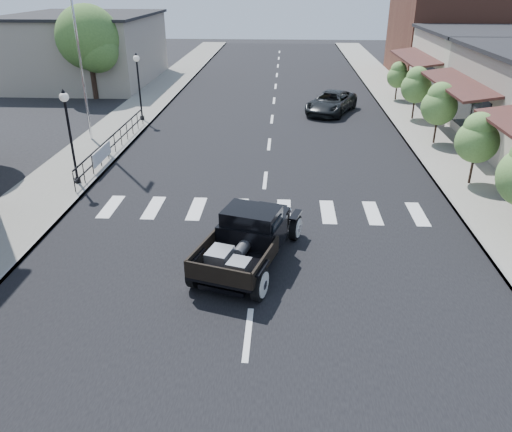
{
  "coord_description": "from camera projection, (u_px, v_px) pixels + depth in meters",
  "views": [
    {
      "loc": [
        0.73,
        -12.46,
        7.68
      ],
      "look_at": [
        -0.07,
        1.47,
        1.0
      ],
      "focal_mm": 35.0,
      "sensor_mm": 36.0,
      "label": 1
    }
  ],
  "objects": [
    {
      "name": "hotrod_pickup",
      "position": [
        249.0,
        237.0,
        14.55
      ],
      "size": [
        3.55,
        5.29,
        1.68
      ],
      "primitive_type": null,
      "rotation": [
        0.0,
        0.0,
        -0.29
      ],
      "color": "black",
      "rests_on": "ground"
    },
    {
      "name": "small_tree_c",
      "position": [
        438.0,
        114.0,
        24.57
      ],
      "size": [
        1.74,
        1.74,
        2.9
      ],
      "primitive_type": null,
      "color": "#56833C",
      "rests_on": "sidewalk_right"
    },
    {
      "name": "ground",
      "position": [
        255.0,
        268.0,
        14.58
      ],
      "size": [
        120.0,
        120.0,
        0.0
      ],
      "primitive_type": "plane",
      "color": "black",
      "rests_on": "ground"
    },
    {
      "name": "low_building_left",
      "position": [
        87.0,
        50.0,
        39.49
      ],
      "size": [
        10.0,
        12.0,
        5.0
      ],
      "primitive_type": "cube",
      "color": "gray",
      "rests_on": "ground"
    },
    {
      "name": "road",
      "position": [
        271.0,
        128.0,
        28.08
      ],
      "size": [
        14.0,
        80.0,
        0.02
      ],
      "primitive_type": "cube",
      "color": "black",
      "rests_on": "ground"
    },
    {
      "name": "road_markings",
      "position": [
        268.0,
        157.0,
        23.58
      ],
      "size": [
        12.0,
        60.0,
        0.06
      ],
      "primitive_type": null,
      "color": "silver",
      "rests_on": "ground"
    },
    {
      "name": "storefront_far",
      "position": [
        503.0,
        69.0,
        32.64
      ],
      "size": [
        10.0,
        9.0,
        4.5
      ],
      "primitive_type": "cube",
      "color": "beige",
      "rests_on": "ground"
    },
    {
      "name": "sidewalk_left",
      "position": [
        122.0,
        125.0,
        28.49
      ],
      "size": [
        3.0,
        80.0,
        0.15
      ],
      "primitive_type": "cube",
      "color": "gray",
      "rests_on": "ground"
    },
    {
      "name": "far_building_right",
      "position": [
        466.0,
        34.0,
        41.08
      ],
      "size": [
        11.0,
        10.0,
        7.0
      ],
      "primitive_type": "cube",
      "color": "brown",
      "rests_on": "ground"
    },
    {
      "name": "small_tree_e",
      "position": [
        397.0,
        81.0,
        33.64
      ],
      "size": [
        1.45,
        1.45,
        2.41
      ],
      "primitive_type": null,
      "color": "#56833C",
      "rests_on": "sidewalk_right"
    },
    {
      "name": "small_tree_b",
      "position": [
        475.0,
        150.0,
        19.67
      ],
      "size": [
        1.67,
        1.67,
        2.79
      ],
      "primitive_type": null,
      "color": "#56833C",
      "rests_on": "sidewalk_right"
    },
    {
      "name": "flagpole",
      "position": [
        72.0,
        7.0,
        23.07
      ],
      "size": [
        0.12,
        0.12,
        12.63
      ],
      "primitive_type": "cylinder",
      "color": "silver",
      "rests_on": "sidewalk_left"
    },
    {
      "name": "lamp_post_c",
      "position": [
        139.0,
        87.0,
        28.5
      ],
      "size": [
        0.36,
        0.36,
        3.76
      ],
      "primitive_type": null,
      "color": "black",
      "rests_on": "sidewalk_left"
    },
    {
      "name": "second_car",
      "position": [
        331.0,
        103.0,
        31.02
      ],
      "size": [
        3.85,
        5.18,
        1.31
      ],
      "primitive_type": "imported",
      "rotation": [
        0.0,
        0.0,
        -0.41
      ],
      "color": "black",
      "rests_on": "ground"
    },
    {
      "name": "big_tree_far",
      "position": [
        90.0,
        53.0,
        33.7
      ],
      "size": [
        4.22,
        4.22,
        6.2
      ],
      "primitive_type": null,
      "color": "#42682C",
      "rests_on": "ground"
    },
    {
      "name": "small_tree_d",
      "position": [
        415.0,
        94.0,
        28.91
      ],
      "size": [
        1.73,
        1.73,
        2.88
      ],
      "primitive_type": null,
      "color": "#56833C",
      "rests_on": "sidewalk_right"
    },
    {
      "name": "lamp_post_b",
      "position": [
        71.0,
        138.0,
        19.5
      ],
      "size": [
        0.36,
        0.36,
        3.76
      ],
      "primitive_type": null,
      "color": "black",
      "rests_on": "sidewalk_left"
    },
    {
      "name": "banner",
      "position": [
        103.0,
        159.0,
        21.96
      ],
      "size": [
        0.04,
        2.2,
        0.6
      ],
      "primitive_type": null,
      "color": "silver",
      "rests_on": "sidewalk_left"
    },
    {
      "name": "railing",
      "position": [
        114.0,
        142.0,
        23.68
      ],
      "size": [
        0.08,
        10.0,
        1.0
      ],
      "primitive_type": null,
      "color": "black",
      "rests_on": "sidewalk_left"
    },
    {
      "name": "sidewalk_right",
      "position": [
        424.0,
        130.0,
        27.61
      ],
      "size": [
        3.0,
        80.0,
        0.15
      ],
      "primitive_type": "cube",
      "color": "#9A978C",
      "rests_on": "ground"
    }
  ]
}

